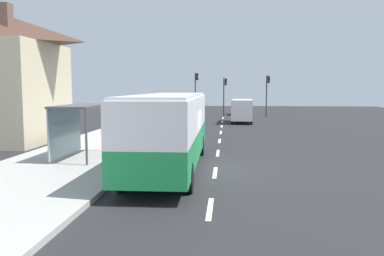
{
  "coord_description": "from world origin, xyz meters",
  "views": [
    {
      "loc": [
        0.72,
        -17.39,
        3.49
      ],
      "look_at": [
        -1.0,
        2.42,
        1.5
      ],
      "focal_mm": 37.86,
      "sensor_mm": 36.0,
      "label": 1
    }
  ],
  "objects_px": {
    "white_van": "(242,109)",
    "traffic_light_median": "(225,90)",
    "bus_shelter": "(76,117)",
    "recycling_bin_blue": "(130,143)",
    "traffic_light_near_side": "(267,89)",
    "traffic_light_far_side": "(196,87)",
    "bus": "(169,127)",
    "recycling_bin_orange": "(127,145)",
    "sedan_near": "(239,109)"
  },
  "relations": [
    {
      "from": "white_van",
      "to": "traffic_light_median",
      "type": "xyz_separation_m",
      "value": [
        -1.8,
        10.22,
        1.79
      ]
    },
    {
      "from": "bus_shelter",
      "to": "recycling_bin_blue",
      "type": "bearing_deg",
      "value": 35.72
    },
    {
      "from": "traffic_light_near_side",
      "to": "bus_shelter",
      "type": "relative_size",
      "value": 1.24
    },
    {
      "from": "traffic_light_near_side",
      "to": "bus_shelter",
      "type": "xyz_separation_m",
      "value": [
        -11.91,
        -30.48,
        -1.19
      ]
    },
    {
      "from": "traffic_light_far_side",
      "to": "bus_shelter",
      "type": "bearing_deg",
      "value": -96.04
    },
    {
      "from": "white_van",
      "to": "traffic_light_median",
      "type": "relative_size",
      "value": 1.13
    },
    {
      "from": "bus",
      "to": "bus_shelter",
      "type": "relative_size",
      "value": 2.76
    },
    {
      "from": "traffic_light_near_side",
      "to": "bus_shelter",
      "type": "distance_m",
      "value": 32.75
    },
    {
      "from": "white_van",
      "to": "recycling_bin_blue",
      "type": "distance_m",
      "value": 21.27
    },
    {
      "from": "traffic_light_near_side",
      "to": "traffic_light_median",
      "type": "relative_size",
      "value": 1.05
    },
    {
      "from": "traffic_light_near_side",
      "to": "traffic_light_median",
      "type": "distance_m",
      "value": 5.34
    },
    {
      "from": "recycling_bin_orange",
      "to": "traffic_light_far_side",
      "type": "bearing_deg",
      "value": 87.93
    },
    {
      "from": "white_van",
      "to": "traffic_light_far_side",
      "type": "relative_size",
      "value": 1.0
    },
    {
      "from": "white_van",
      "to": "bus_shelter",
      "type": "distance_m",
      "value": 23.51
    },
    {
      "from": "traffic_light_far_side",
      "to": "bus_shelter",
      "type": "distance_m",
      "value": 31.49
    },
    {
      "from": "recycling_bin_blue",
      "to": "traffic_light_far_side",
      "type": "relative_size",
      "value": 0.18
    },
    {
      "from": "recycling_bin_orange",
      "to": "recycling_bin_blue",
      "type": "bearing_deg",
      "value": 90.0
    },
    {
      "from": "white_van",
      "to": "traffic_light_near_side",
      "type": "relative_size",
      "value": 1.07
    },
    {
      "from": "white_van",
      "to": "bus_shelter",
      "type": "bearing_deg",
      "value": -111.5
    },
    {
      "from": "traffic_light_near_side",
      "to": "traffic_light_median",
      "type": "height_order",
      "value": "traffic_light_near_side"
    },
    {
      "from": "bus",
      "to": "traffic_light_median",
      "type": "xyz_separation_m",
      "value": [
        2.12,
        33.78,
        1.29
      ]
    },
    {
      "from": "traffic_light_far_side",
      "to": "traffic_light_median",
      "type": "relative_size",
      "value": 1.13
    },
    {
      "from": "traffic_light_far_side",
      "to": "traffic_light_median",
      "type": "bearing_deg",
      "value": 12.85
    },
    {
      "from": "bus",
      "to": "traffic_light_median",
      "type": "distance_m",
      "value": 33.88
    },
    {
      "from": "bus",
      "to": "traffic_light_near_side",
      "type": "xyz_separation_m",
      "value": [
        7.21,
        32.18,
        1.45
      ]
    },
    {
      "from": "sedan_near",
      "to": "bus_shelter",
      "type": "xyz_separation_m",
      "value": [
        -8.71,
        -33.67,
        1.31
      ]
    },
    {
      "from": "white_van",
      "to": "traffic_light_far_side",
      "type": "height_order",
      "value": "traffic_light_far_side"
    },
    {
      "from": "recycling_bin_orange",
      "to": "traffic_light_median",
      "type": "distance_m",
      "value": 31.62
    },
    {
      "from": "bus",
      "to": "sedan_near",
      "type": "relative_size",
      "value": 2.46
    },
    {
      "from": "bus",
      "to": "white_van",
      "type": "xyz_separation_m",
      "value": [
        3.91,
        23.57,
        -0.5
      ]
    },
    {
      "from": "recycling_bin_orange",
      "to": "traffic_light_median",
      "type": "bearing_deg",
      "value": 81.6
    },
    {
      "from": "sedan_near",
      "to": "recycling_bin_orange",
      "type": "height_order",
      "value": "sedan_near"
    },
    {
      "from": "sedan_near",
      "to": "bus_shelter",
      "type": "relative_size",
      "value": 1.12
    },
    {
      "from": "sedan_near",
      "to": "traffic_light_median",
      "type": "relative_size",
      "value": 0.96
    },
    {
      "from": "traffic_light_near_side",
      "to": "traffic_light_far_side",
      "type": "distance_m",
      "value": 8.64
    },
    {
      "from": "recycling_bin_orange",
      "to": "traffic_light_median",
      "type": "xyz_separation_m",
      "value": [
        4.6,
        31.19,
        2.48
      ]
    },
    {
      "from": "recycling_bin_orange",
      "to": "traffic_light_far_side",
      "type": "xyz_separation_m",
      "value": [
        1.1,
        30.39,
        2.85
      ]
    },
    {
      "from": "traffic_light_median",
      "to": "bus_shelter",
      "type": "relative_size",
      "value": 1.17
    },
    {
      "from": "recycling_bin_orange",
      "to": "traffic_light_far_side",
      "type": "height_order",
      "value": "traffic_light_far_side"
    },
    {
      "from": "sedan_near",
      "to": "traffic_light_near_side",
      "type": "relative_size",
      "value": 0.91
    },
    {
      "from": "white_van",
      "to": "traffic_light_median",
      "type": "distance_m",
      "value": 10.53
    },
    {
      "from": "white_van",
      "to": "recycling_bin_orange",
      "type": "relative_size",
      "value": 5.56
    },
    {
      "from": "white_van",
      "to": "traffic_light_median",
      "type": "height_order",
      "value": "traffic_light_median"
    },
    {
      "from": "sedan_near",
      "to": "bus",
      "type": "bearing_deg",
      "value": -96.47
    },
    {
      "from": "recycling_bin_blue",
      "to": "traffic_light_near_side",
      "type": "relative_size",
      "value": 0.19
    },
    {
      "from": "white_van",
      "to": "traffic_light_near_side",
      "type": "height_order",
      "value": "traffic_light_near_side"
    },
    {
      "from": "recycling_bin_blue",
      "to": "white_van",
      "type": "bearing_deg",
      "value": 72.48
    },
    {
      "from": "sedan_near",
      "to": "traffic_light_far_side",
      "type": "xyz_separation_m",
      "value": [
        -5.4,
        -2.39,
        2.72
      ]
    },
    {
      "from": "traffic_light_near_side",
      "to": "bus_shelter",
      "type": "height_order",
      "value": "traffic_light_near_side"
    },
    {
      "from": "recycling_bin_blue",
      "to": "traffic_light_far_side",
      "type": "height_order",
      "value": "traffic_light_far_side"
    }
  ]
}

